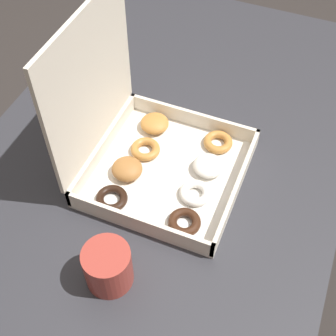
{
  "coord_description": "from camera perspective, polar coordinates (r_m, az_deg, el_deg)",
  "views": [
    {
      "loc": [
        -0.6,
        -0.26,
        1.48
      ],
      "look_at": [
        -0.05,
        -0.03,
        0.73
      ],
      "focal_mm": 50.0,
      "sensor_mm": 36.0,
      "label": 1
    }
  ],
  "objects": [
    {
      "name": "ground_plane",
      "position": [
        1.62,
        -0.49,
        -14.69
      ],
      "size": [
        8.0,
        8.0,
        0.0
      ],
      "primitive_type": "plane",
      "color": "#2D2826"
    },
    {
      "name": "coffee_mug",
      "position": [
        0.82,
        -7.34,
        -11.8
      ],
      "size": [
        0.08,
        0.08,
        0.09
      ],
      "color": "#A3382D",
      "rests_on": "dining_table"
    },
    {
      "name": "donut_box",
      "position": [
        0.94,
        -2.76,
        2.93
      ],
      "size": [
        0.3,
        0.31,
        0.35
      ],
      "color": "silver",
      "rests_on": "dining_table"
    },
    {
      "name": "dining_table",
      "position": [
        1.09,
        -0.7,
        -1.46
      ],
      "size": [
        1.26,
        0.78,
        0.71
      ],
      "color": "#2D2D33",
      "rests_on": "ground_plane"
    }
  ]
}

